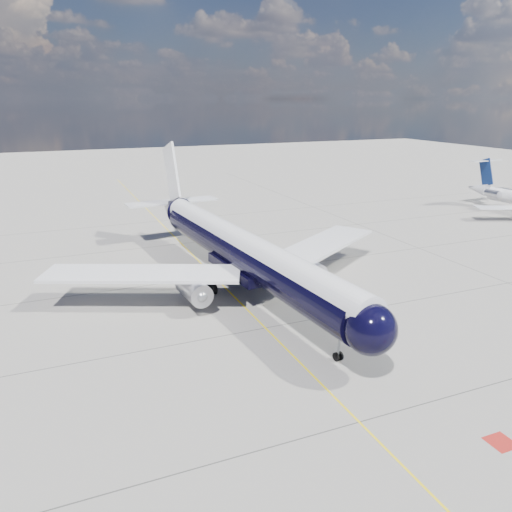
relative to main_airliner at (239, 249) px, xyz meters
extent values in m
plane|color=gray|center=(-1.46, 9.59, -4.44)|extent=(320.00, 320.00, 0.00)
cube|color=yellow|center=(-1.46, 4.59, -4.44)|extent=(0.16, 160.00, 0.01)
cube|color=maroon|center=(5.34, -30.41, -4.44)|extent=(1.60, 1.60, 0.01)
cylinder|color=black|center=(0.11, -1.37, -0.20)|extent=(7.02, 38.61, 3.84)
sphere|color=black|center=(1.79, -21.53, -0.20)|extent=(4.15, 4.15, 3.84)
cone|color=black|center=(-1.86, 22.31, 0.41)|extent=(4.42, 7.37, 3.84)
cylinder|color=silver|center=(0.11, -1.37, 0.76)|extent=(6.34, 40.55, 3.00)
cube|color=black|center=(1.81, -21.73, 0.36)|extent=(2.52, 1.41, 0.56)
cube|color=silver|center=(-10.59, -0.74, -1.11)|extent=(19.83, 12.31, 0.32)
cube|color=silver|center=(10.57, 1.02, -1.11)|extent=(19.06, 14.76, 0.32)
cube|color=black|center=(0.11, -1.37, -1.61)|extent=(5.07, 10.43, 1.01)
cylinder|color=#B7B7BE|center=(-6.27, -3.93, -2.27)|extent=(2.64, 4.82, 2.26)
cylinder|color=#B7B7BE|center=(6.83, -2.84, -2.27)|extent=(2.64, 4.82, 2.26)
sphere|color=gray|center=(-6.09, -6.05, -2.27)|extent=(1.20, 1.20, 1.11)
sphere|color=gray|center=(7.01, -4.96, -2.27)|extent=(1.20, 1.20, 1.11)
cube|color=silver|center=(-6.28, -3.73, -1.51)|extent=(0.49, 3.24, 1.11)
cube|color=silver|center=(6.81, -2.64, -1.51)|extent=(0.49, 3.24, 1.11)
cube|color=silver|center=(-1.81, 21.80, 5.57)|extent=(0.85, 6.42, 8.62)
cube|color=silver|center=(-1.86, 22.31, 1.22)|extent=(13.37, 4.31, 0.22)
cylinder|color=gray|center=(1.50, -18.00, -3.18)|extent=(0.20, 0.20, 2.12)
cylinder|color=black|center=(1.30, -18.02, -4.09)|extent=(0.24, 0.72, 0.71)
cylinder|color=black|center=(1.70, -17.98, -4.09)|extent=(0.24, 0.72, 0.71)
cylinder|color=gray|center=(-3.24, -0.13, -3.08)|extent=(0.28, 0.28, 1.92)
cylinder|color=gray|center=(3.21, 0.41, -3.08)|extent=(0.28, 0.28, 1.92)
cylinder|color=black|center=(-3.19, -0.68, -3.89)|extent=(0.55, 1.15, 1.11)
cylinder|color=black|center=(-3.28, 0.42, -3.89)|extent=(0.55, 1.15, 1.11)
cylinder|color=black|center=(3.26, -0.15, -3.89)|extent=(0.55, 1.15, 1.11)
cylinder|color=black|center=(3.17, 0.96, -3.89)|extent=(0.55, 1.15, 1.11)
cone|color=silver|center=(59.22, 24.32, -1.30)|extent=(2.71, 4.64, 2.43)
cube|color=silver|center=(53.72, 11.82, -2.20)|extent=(11.42, 7.25, 0.20)
cylinder|color=#B7B7BE|center=(57.65, 19.27, -1.30)|extent=(1.53, 2.96, 1.35)
cylinder|color=#B7B7BE|center=(61.42, 19.51, -1.30)|extent=(1.53, 2.96, 1.35)
cube|color=silver|center=(58.10, 19.30, -1.30)|extent=(0.99, 1.49, 0.16)
cube|color=silver|center=(60.97, 19.48, -1.30)|extent=(0.99, 1.49, 0.16)
cube|color=#0A1B48|center=(59.31, 22.98, 2.07)|extent=(0.45, 3.78, 5.51)
cube|color=silver|center=(59.28, 23.52, 4.23)|extent=(7.29, 2.25, 0.14)
camera|label=1|loc=(-18.21, -48.09, 15.44)|focal=35.00mm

